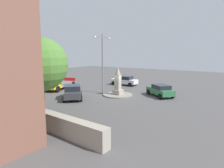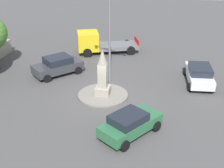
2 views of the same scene
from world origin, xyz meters
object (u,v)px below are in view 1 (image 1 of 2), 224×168
(streetlamp, at_px, (102,58))
(car_dark_grey_near_island, at_px, (73,92))
(tree_mid_cluster, at_px, (17,77))
(car_green_parked_left, at_px, (160,90))
(tree_near_wall, at_px, (41,65))
(truck_yellow_approaching, at_px, (56,83))
(car_white_waiting, at_px, (124,80))
(monument, at_px, (118,82))

(streetlamp, bearing_deg, car_dark_grey_near_island, 171.19)
(streetlamp, distance_m, tree_mid_cluster, 10.68)
(car_green_parked_left, relative_size, tree_near_wall, 0.65)
(car_green_parked_left, xyz_separation_m, tree_mid_cluster, (-13.00, 7.97, 2.32))
(car_green_parked_left, relative_size, tree_mid_cluster, 0.90)
(truck_yellow_approaching, bearing_deg, car_white_waiting, -30.32)
(monument, xyz_separation_m, car_green_parked_left, (2.53, -4.42, -0.85))
(truck_yellow_approaching, xyz_separation_m, tree_mid_cluster, (-8.13, -5.35, 2.05))
(monument, distance_m, tree_mid_cluster, 11.15)
(car_green_parked_left, distance_m, truck_yellow_approaching, 14.19)
(car_green_parked_left, bearing_deg, tree_mid_cluster, 148.48)
(car_white_waiting, height_order, car_green_parked_left, car_white_waiting)
(car_green_parked_left, xyz_separation_m, truck_yellow_approaching, (-4.87, 13.32, 0.27))
(monument, bearing_deg, tree_mid_cluster, 161.27)
(streetlamp, bearing_deg, tree_mid_cluster, 173.83)
(car_dark_grey_near_island, distance_m, tree_near_wall, 7.71)
(tree_mid_cluster, bearing_deg, truck_yellow_approaching, 33.32)
(monument, height_order, tree_mid_cluster, tree_mid_cluster)
(monument, bearing_deg, streetlamp, 88.89)
(streetlamp, distance_m, car_white_waiting, 7.93)
(streetlamp, xyz_separation_m, tree_mid_cluster, (-10.52, 1.14, -1.46))
(truck_yellow_approaching, bearing_deg, tree_mid_cluster, -146.68)
(streetlamp, height_order, car_green_parked_left, streetlamp)
(truck_yellow_approaching, bearing_deg, streetlamp, -69.81)
(streetlamp, bearing_deg, tree_near_wall, -166.47)
(car_dark_grey_near_island, xyz_separation_m, car_white_waiting, (11.43, 0.35, -0.02))
(tree_near_wall, relative_size, tree_mid_cluster, 1.39)
(truck_yellow_approaching, bearing_deg, car_green_parked_left, -69.92)
(monument, relative_size, tree_near_wall, 0.54)
(truck_yellow_approaching, relative_size, tree_near_wall, 0.99)
(monument, xyz_separation_m, tree_near_wall, (-10.55, -0.14, 2.67))
(streetlamp, bearing_deg, monument, -91.11)
(monument, relative_size, streetlamp, 0.46)
(car_white_waiting, distance_m, tree_mid_cluster, 17.57)
(car_white_waiting, relative_size, truck_yellow_approaching, 0.70)
(monument, xyz_separation_m, car_white_waiting, (6.95, 3.47, -0.82))
(streetlamp, relative_size, tree_mid_cluster, 1.63)
(streetlamp, distance_m, car_green_parked_left, 8.20)
(car_white_waiting, distance_m, tree_near_wall, 18.20)
(tree_mid_cluster, bearing_deg, car_dark_grey_near_island, -4.17)
(car_green_parked_left, distance_m, tree_mid_cluster, 15.43)
(car_white_waiting, bearing_deg, car_dark_grey_near_island, -178.24)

